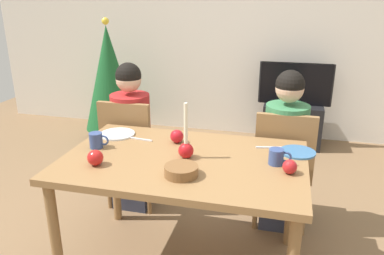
# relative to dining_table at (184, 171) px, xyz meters

# --- Properties ---
(back_wall) EXTENTS (6.40, 0.10, 2.60)m
(back_wall) POSITION_rel_dining_table_xyz_m (0.00, 2.60, 0.63)
(back_wall) COLOR silver
(back_wall) RESTS_ON ground
(dining_table) EXTENTS (1.40, 0.90, 0.75)m
(dining_table) POSITION_rel_dining_table_xyz_m (0.00, 0.00, 0.00)
(dining_table) COLOR olive
(dining_table) RESTS_ON ground
(chair_left) EXTENTS (0.40, 0.40, 0.90)m
(chair_left) POSITION_rel_dining_table_xyz_m (-0.60, 0.61, -0.15)
(chair_left) COLOR olive
(chair_left) RESTS_ON ground
(chair_right) EXTENTS (0.40, 0.40, 0.90)m
(chair_right) POSITION_rel_dining_table_xyz_m (0.57, 0.61, -0.15)
(chair_right) COLOR olive
(chair_right) RESTS_ON ground
(person_left_child) EXTENTS (0.30, 0.30, 1.17)m
(person_left_child) POSITION_rel_dining_table_xyz_m (-0.60, 0.64, -0.10)
(person_left_child) COLOR #33384C
(person_left_child) RESTS_ON ground
(person_right_child) EXTENTS (0.30, 0.30, 1.17)m
(person_right_child) POSITION_rel_dining_table_xyz_m (0.57, 0.64, -0.10)
(person_right_child) COLOR #33384C
(person_right_child) RESTS_ON ground
(tv_stand) EXTENTS (0.64, 0.40, 0.48)m
(tv_stand) POSITION_rel_dining_table_xyz_m (0.64, 2.30, -0.43)
(tv_stand) COLOR black
(tv_stand) RESTS_ON ground
(tv) EXTENTS (0.79, 0.05, 0.46)m
(tv) POSITION_rel_dining_table_xyz_m (0.64, 2.30, 0.04)
(tv) COLOR black
(tv) RESTS_ON tv_stand
(christmas_tree) EXTENTS (0.61, 0.61, 1.40)m
(christmas_tree) POSITION_rel_dining_table_xyz_m (-1.42, 1.98, 0.06)
(christmas_tree) COLOR brown
(christmas_tree) RESTS_ON ground
(candle_centerpiece) EXTENTS (0.09, 0.09, 0.33)m
(candle_centerpiece) POSITION_rel_dining_table_xyz_m (0.01, 0.01, 0.15)
(candle_centerpiece) COLOR red
(candle_centerpiece) RESTS_ON dining_table
(plate_left) EXTENTS (0.23, 0.23, 0.01)m
(plate_left) POSITION_rel_dining_table_xyz_m (-0.53, 0.26, 0.09)
(plate_left) COLOR silver
(plate_left) RESTS_ON dining_table
(plate_right) EXTENTS (0.21, 0.21, 0.01)m
(plate_right) POSITION_rel_dining_table_xyz_m (0.64, 0.24, 0.09)
(plate_right) COLOR teal
(plate_right) RESTS_ON dining_table
(mug_left) EXTENTS (0.13, 0.08, 0.10)m
(mug_left) POSITION_rel_dining_table_xyz_m (-0.56, 0.02, 0.13)
(mug_left) COLOR #33477F
(mug_left) RESTS_ON dining_table
(mug_right) EXTENTS (0.13, 0.08, 0.09)m
(mug_right) POSITION_rel_dining_table_xyz_m (0.52, 0.05, 0.13)
(mug_right) COLOR #33477F
(mug_right) RESTS_ON dining_table
(fork_left) EXTENTS (0.18, 0.04, 0.01)m
(fork_left) POSITION_rel_dining_table_xyz_m (-0.36, 0.22, 0.09)
(fork_left) COLOR silver
(fork_left) RESTS_ON dining_table
(fork_right) EXTENTS (0.18, 0.05, 0.01)m
(fork_right) POSITION_rel_dining_table_xyz_m (0.48, 0.28, 0.09)
(fork_right) COLOR silver
(fork_right) RESTS_ON dining_table
(bowl_walnuts) EXTENTS (0.18, 0.18, 0.06)m
(bowl_walnuts) POSITION_rel_dining_table_xyz_m (0.05, -0.22, 0.11)
(bowl_walnuts) COLOR brown
(bowl_walnuts) RESTS_ON dining_table
(apple_near_candle) EXTENTS (0.08, 0.08, 0.08)m
(apple_near_candle) POSITION_rel_dining_table_xyz_m (0.60, -0.05, 0.12)
(apple_near_candle) COLOR #B31D20
(apple_near_candle) RESTS_ON dining_table
(apple_by_left_plate) EXTENTS (0.09, 0.09, 0.09)m
(apple_by_left_plate) POSITION_rel_dining_table_xyz_m (-0.11, 0.23, 0.13)
(apple_by_left_plate) COLOR #B5151E
(apple_by_left_plate) RESTS_ON dining_table
(apple_by_right_mug) EXTENTS (0.09, 0.09, 0.09)m
(apple_by_right_mug) POSITION_rel_dining_table_xyz_m (-0.45, -0.21, 0.13)
(apple_by_right_mug) COLOR red
(apple_by_right_mug) RESTS_ON dining_table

